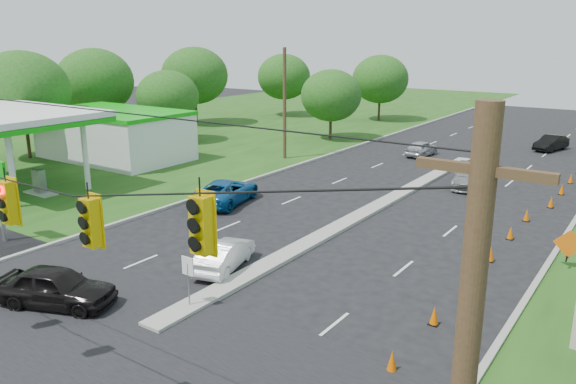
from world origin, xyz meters
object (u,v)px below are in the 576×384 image
Objects in this scene: white_sedan at (224,254)px; black_sedan at (56,287)px; gas_station at (99,131)px; blue_pickup at (226,191)px.

black_sedan is at bearing 49.30° from white_sedan.
black_sedan is (19.40, -16.86, -1.82)m from gas_station.
blue_pickup is at bearing -10.51° from gas_station.
white_sedan is (2.79, 6.23, -0.11)m from black_sedan.
white_sedan is (22.19, -10.62, -1.93)m from gas_station.
gas_station is 3.73× the size of blue_pickup.
white_sedan is at bearing -25.58° from gas_station.
black_sedan is at bearing 91.57° from blue_pickup.
gas_station is 5.00× the size of white_sedan.
gas_station is 25.77m from black_sedan.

